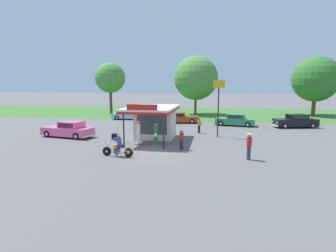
{
  "coord_description": "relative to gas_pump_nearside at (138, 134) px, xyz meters",
  "views": [
    {
      "loc": [
        4.53,
        -19.01,
        4.92
      ],
      "look_at": [
        0.6,
        3.76,
        1.4
      ],
      "focal_mm": 28.48,
      "sensor_mm": 36.0,
      "label": 1
    }
  ],
  "objects": [
    {
      "name": "bystander_leaning_by_kiosk",
      "position": [
        8.54,
        -3.17,
        0.02
      ],
      "size": [
        0.39,
        0.39,
        1.78
      ],
      "color": "#2D3351",
      "rests_on": "ground"
    },
    {
      "name": "bystander_standing_back_lot",
      "position": [
        3.77,
        -1.13,
        -0.15
      ],
      "size": [
        0.34,
        0.34,
        1.5
      ],
      "color": "black",
      "rests_on": "ground"
    },
    {
      "name": "bystander_chatting_near_pumps",
      "position": [
        -0.59,
        7.74,
        -0.09
      ],
      "size": [
        0.34,
        0.34,
        1.61
      ],
      "color": "brown",
      "rests_on": "ground"
    },
    {
      "name": "grass_verge_strip",
      "position": [
        1.63,
        27.89,
        -0.94
      ],
      "size": [
        120.0,
        24.0,
        0.01
      ],
      "primitive_type": "cube",
      "color": "#3D6B2D",
      "rests_on": "ground"
    },
    {
      "name": "spare_tire_stack",
      "position": [
        -2.74,
        1.69,
        -0.67
      ],
      "size": [
        0.6,
        0.6,
        0.54
      ],
      "color": "black",
      "rests_on": "ground"
    },
    {
      "name": "tree_oak_far_left",
      "position": [
        3.04,
        24.67,
        5.23
      ],
      "size": [
        7.42,
        7.42,
        9.88
      ],
      "color": "brown",
      "rests_on": "ground"
    },
    {
      "name": "parked_car_back_row_left",
      "position": [
        15.7,
        12.12,
        -0.22
      ],
      "size": [
        5.31,
        2.87,
        1.57
      ],
      "color": "black",
      "rests_on": "ground"
    },
    {
      "name": "tree_oak_centre",
      "position": [
        -12.24,
        24.68,
        5.33
      ],
      "size": [
        5.36,
        5.36,
        8.99
      ],
      "color": "brown",
      "rests_on": "ground"
    },
    {
      "name": "motorcycle_with_rider",
      "position": [
        -0.36,
        -3.89,
        -0.29
      ],
      "size": [
        2.28,
        0.7,
        1.58
      ],
      "color": "black",
      "rests_on": "ground"
    },
    {
      "name": "roadside_pole_sign",
      "position": [
        6.58,
        4.59,
        2.71
      ],
      "size": [
        1.1,
        0.12,
        5.43
      ],
      "color": "black",
      "rests_on": "ground"
    },
    {
      "name": "tree_oak_far_right",
      "position": [
        22.45,
        26.11,
        4.91
      ],
      "size": [
        7.38,
        7.38,
        9.67
      ],
      "color": "brown",
      "rests_on": "ground"
    },
    {
      "name": "parked_car_back_row_far_left",
      "position": [
        -5.87,
        16.14,
        -0.26
      ],
      "size": [
        5.41,
        2.17,
        1.47
      ],
      "color": "#7AC6D1",
      "rests_on": "ground"
    },
    {
      "name": "gas_pump_offside",
      "position": [
        1.5,
        -0.0,
        -0.11
      ],
      "size": [
        0.44,
        0.44,
        1.84
      ],
      "color": "slate",
      "rests_on": "ground"
    },
    {
      "name": "featured_classic_sedan",
      "position": [
        -7.59,
        2.13,
        -0.25
      ],
      "size": [
        5.38,
        2.72,
        1.53
      ],
      "color": "#E55993",
      "rests_on": "ground"
    },
    {
      "name": "bystander_strolling_foreground",
      "position": [
        4.69,
        6.46,
        -0.11
      ],
      "size": [
        0.34,
        0.34,
        1.59
      ],
      "color": "black",
      "rests_on": "ground"
    },
    {
      "name": "parked_car_back_row_far_right",
      "position": [
        1.47,
        13.75,
        -0.3
      ],
      "size": [
        5.68,
        2.56,
        1.39
      ],
      "color": "#993819",
      "rests_on": "ground"
    },
    {
      "name": "ground_plane",
      "position": [
        1.63,
        -2.11,
        -0.94
      ],
      "size": [
        300.0,
        300.0,
        0.0
      ],
      "primitive_type": "plane",
      "color": "#5B5959"
    },
    {
      "name": "gas_pump_nearside",
      "position": [
        0.0,
        0.0,
        0.0
      ],
      "size": [
        0.44,
        0.44,
        2.05
      ],
      "color": "slate",
      "rests_on": "ground"
    },
    {
      "name": "parked_car_back_row_right",
      "position": [
        8.8,
        12.41,
        -0.27
      ],
      "size": [
        5.09,
        2.72,
        1.45
      ],
      "color": "#2D844C",
      "rests_on": "ground"
    },
    {
      "name": "service_station_kiosk",
      "position": [
        0.75,
        2.93,
        0.84
      ],
      "size": [
        4.14,
        6.66,
        3.5
      ],
      "color": "silver",
      "rests_on": "ground"
    }
  ]
}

